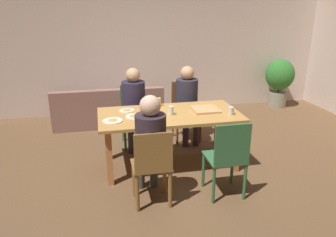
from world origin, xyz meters
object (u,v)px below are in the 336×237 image
at_px(person_0, 188,98).
at_px(potted_plant, 279,79).
at_px(pizza_box_0, 205,109).
at_px(couch, 109,110).
at_px(plate_1, 135,116).
at_px(chair_1, 152,166).
at_px(person_2, 134,101).
at_px(drinking_glass_2, 159,102).
at_px(plate_0, 127,110).
at_px(drinking_glass_0, 231,111).
at_px(chair_3, 228,156).
at_px(plate_2, 113,120).
at_px(drinking_glass_1, 171,111).
at_px(chair_0, 185,107).
at_px(chair_2, 133,112).
at_px(person_1, 150,140).
at_px(dining_table, 170,120).

relative_size(person_0, potted_plant, 1.18).
distance_m(pizza_box_0, couch, 2.35).
relative_size(pizza_box_0, plate_1, 1.42).
height_order(chair_1, pizza_box_0, chair_1).
height_order(person_0, couch, person_0).
relative_size(person_2, drinking_glass_2, 10.41).
height_order(plate_0, potted_plant, potted_plant).
height_order(person_0, drinking_glass_0, person_0).
height_order(chair_3, plate_1, chair_3).
bearing_deg(plate_2, pizza_box_0, 7.55).
xyz_separation_m(drinking_glass_1, couch, (-0.77, 1.98, -0.57)).
bearing_deg(potted_plant, plate_0, -149.94).
distance_m(chair_0, drinking_glass_0, 1.25).
relative_size(chair_3, drinking_glass_1, 8.09).
distance_m(chair_1, chair_2, 1.83).
height_order(chair_0, plate_0, chair_0).
bearing_deg(drinking_glass_1, chair_2, 113.00).
height_order(chair_1, drinking_glass_1, chair_1).
distance_m(person_0, drinking_glass_2, 0.72).
bearing_deg(chair_3, drinking_glass_2, 112.93).
bearing_deg(person_2, plate_2, -112.47).
distance_m(person_0, person_2, 0.88).
bearing_deg(pizza_box_0, chair_1, -133.70).
height_order(person_1, drinking_glass_1, person_1).
bearing_deg(pizza_box_0, person_0, 92.61).
distance_m(person_0, chair_2, 0.90).
distance_m(plate_0, drinking_glass_2, 0.50).
bearing_deg(pizza_box_0, couch, 124.07).
bearing_deg(plate_1, drinking_glass_0, -7.87).
bearing_deg(couch, drinking_glass_2, -66.04).
bearing_deg(chair_0, chair_1, -114.88).
relative_size(chair_0, chair_2, 1.01).
bearing_deg(drinking_glass_0, chair_2, 136.91).
height_order(plate_1, drinking_glass_2, drinking_glass_2).
height_order(plate_0, plate_2, same).
distance_m(person_0, plate_2, 1.58).
bearing_deg(couch, chair_0, -37.63).
relative_size(chair_2, plate_2, 3.75).
xyz_separation_m(chair_0, person_1, (-0.88, -1.76, 0.21)).
bearing_deg(chair_1, person_1, 90.00).
bearing_deg(person_0, chair_2, 175.02).
height_order(person_0, chair_3, person_0).
bearing_deg(plate_2, person_2, 67.53).
distance_m(dining_table, chair_2, 1.00).
bearing_deg(drinking_glass_0, couch, 126.16).
bearing_deg(potted_plant, chair_2, -157.86).
xyz_separation_m(person_1, person_2, (-0.00, 1.56, -0.00)).
bearing_deg(chair_1, couch, 97.37).
bearing_deg(chair_3, couch, 113.49).
distance_m(chair_1, pizza_box_0, 1.35).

